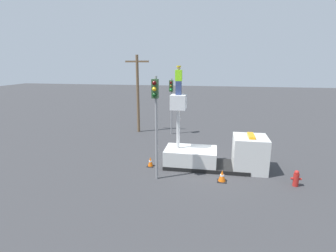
# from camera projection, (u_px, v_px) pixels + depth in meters

# --- Properties ---
(ground_plane) EXTENTS (120.00, 120.00, 0.00)m
(ground_plane) POSITION_uv_depth(u_px,v_px,m) (206.00, 167.00, 16.82)
(ground_plane) COLOR #38383A
(bucket_truck) EXTENTS (6.30, 2.13, 4.60)m
(bucket_truck) POSITION_uv_depth(u_px,v_px,m) (218.00, 154.00, 16.49)
(bucket_truck) COLOR black
(bucket_truck) RESTS_ON ground
(worker) EXTENTS (0.40, 0.26, 1.75)m
(worker) POSITION_uv_depth(u_px,v_px,m) (179.00, 80.00, 15.84)
(worker) COLOR navy
(worker) RESTS_ON bucket_truck
(traffic_light_pole) EXTENTS (0.34, 0.57, 5.84)m
(traffic_light_pole) POSITION_uv_depth(u_px,v_px,m) (156.00, 109.00, 14.05)
(traffic_light_pole) COLOR gray
(traffic_light_pole) RESTS_ON ground
(traffic_light_across) EXTENTS (0.34, 0.57, 5.14)m
(traffic_light_across) POSITION_uv_depth(u_px,v_px,m) (171.00, 95.00, 23.62)
(traffic_light_across) COLOR gray
(traffic_light_across) RESTS_ON ground
(fire_hydrant) EXTENTS (0.54, 0.30, 0.90)m
(fire_hydrant) POSITION_uv_depth(u_px,v_px,m) (296.00, 178.00, 14.13)
(fire_hydrant) COLOR #B2231E
(fire_hydrant) RESTS_ON ground
(traffic_cone_rear) EXTENTS (0.41, 0.41, 0.64)m
(traffic_cone_rear) POSITION_uv_depth(u_px,v_px,m) (150.00, 162.00, 16.85)
(traffic_cone_rear) COLOR black
(traffic_cone_rear) RESTS_ON ground
(traffic_cone_curbside) EXTENTS (0.52, 0.52, 0.67)m
(traffic_cone_curbside) POSITION_uv_depth(u_px,v_px,m) (222.00, 176.00, 14.71)
(traffic_cone_curbside) COLOR black
(traffic_cone_curbside) RESTS_ON ground
(utility_pole) EXTENTS (2.20, 0.26, 7.22)m
(utility_pole) POSITION_uv_depth(u_px,v_px,m) (138.00, 91.00, 24.52)
(utility_pole) COLOR brown
(utility_pole) RESTS_ON ground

